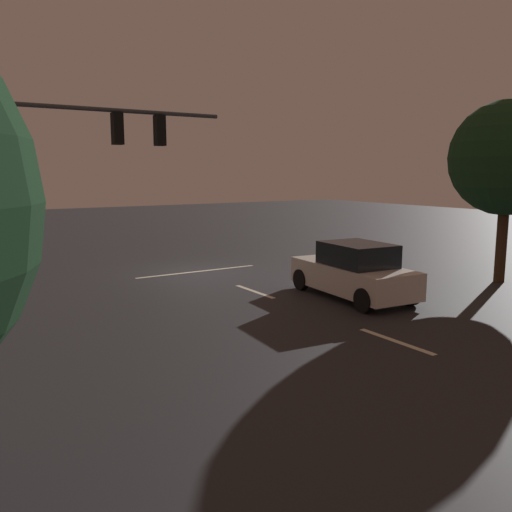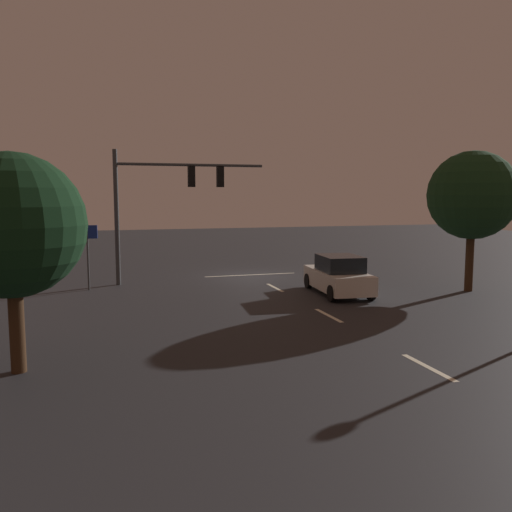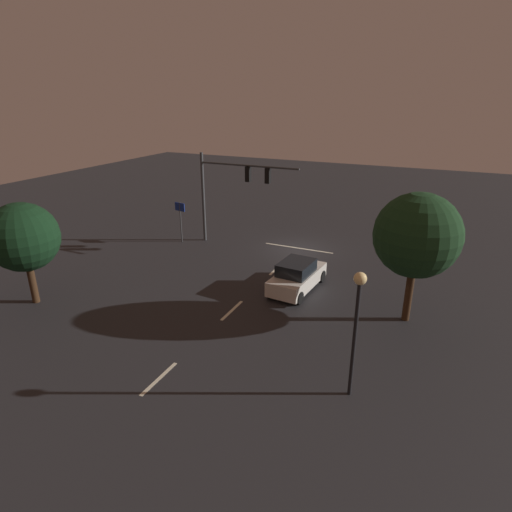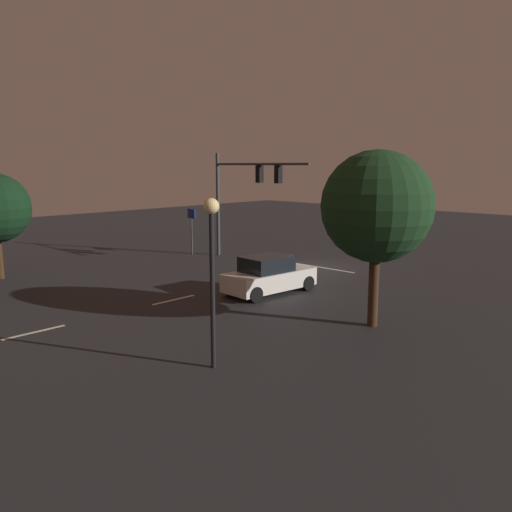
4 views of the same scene
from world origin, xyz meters
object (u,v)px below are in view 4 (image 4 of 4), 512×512
object	(u,v)px
route_sign	(192,221)
tree_left_near	(377,207)
car_approaching	(269,276)
street_lamp_left_kerb	(212,250)
traffic_signal_assembly	(244,186)

from	to	relation	value
route_sign	tree_left_near	bearing A→B (deg)	162.45
car_approaching	street_lamp_left_kerb	xyz separation A→B (m)	(-4.70, 7.55, 2.59)
traffic_signal_assembly	street_lamp_left_kerb	bearing A→B (deg)	131.82
tree_left_near	traffic_signal_assembly	bearing A→B (deg)	-26.27
car_approaching	traffic_signal_assembly	bearing A→B (deg)	-37.83
car_approaching	street_lamp_left_kerb	distance (m)	9.26
car_approaching	tree_left_near	world-z (taller)	tree_left_near
traffic_signal_assembly	route_sign	xyz separation A→B (m)	(3.69, 1.08, -2.30)
traffic_signal_assembly	street_lamp_left_kerb	size ratio (longest dim) A/B	1.52
traffic_signal_assembly	street_lamp_left_kerb	distance (m)	17.17
traffic_signal_assembly	route_sign	world-z (taller)	traffic_signal_assembly
route_sign	traffic_signal_assembly	bearing A→B (deg)	-163.70
traffic_signal_assembly	tree_left_near	bearing A→B (deg)	153.73
route_sign	car_approaching	bearing A→B (deg)	158.28
route_sign	tree_left_near	world-z (taller)	tree_left_near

